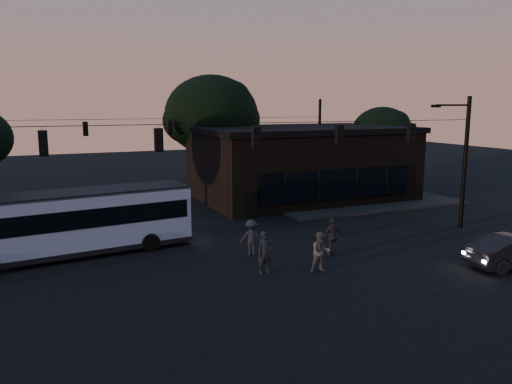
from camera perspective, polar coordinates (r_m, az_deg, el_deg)
name	(u,v)px	position (r m, az deg, el deg)	size (l,w,h in m)	color
ground	(296,280)	(20.57, 4.58, -10.04)	(120.00, 120.00, 0.00)	black
sidewalk_far_right	(348,198)	(38.21, 10.46, -0.69)	(14.00, 10.00, 0.15)	black
building	(301,162)	(37.92, 5.14, 3.38)	(15.40, 10.41, 5.40)	black
tree_behind	(212,115)	(41.18, -5.10, 8.76)	(7.60, 7.60, 9.43)	black
tree_right	(382,133)	(44.41, 14.18, 6.57)	(5.20, 5.20, 6.86)	black
signal_rig_near	(256,161)	(23.07, 0.00, 3.54)	(26.24, 0.30, 7.50)	black
signal_rig_far	(170,143)	(38.22, -9.79, 5.58)	(26.24, 0.30, 7.50)	black
bus	(75,220)	(24.87, -20.00, -3.00)	(11.04, 3.79, 3.05)	#A2AACE
pedestrian_a	(265,252)	(21.08, 1.02, -6.91)	(0.66, 0.43, 1.82)	black
pedestrian_b	(321,252)	(21.42, 7.38, -6.82)	(0.85, 0.66, 1.75)	#544C4D
pedestrian_c	(333,236)	(23.94, 8.74, -5.04)	(1.03, 0.43, 1.76)	#28232B
pedestrian_d	(251,237)	(23.66, -0.55, -5.19)	(1.09, 0.63, 1.69)	black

